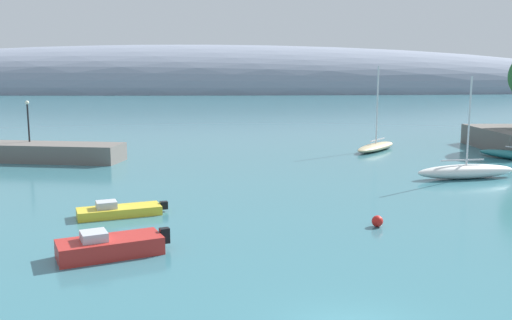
# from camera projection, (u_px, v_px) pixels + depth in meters

# --- Properties ---
(breakwater_rocks) EXTENTS (21.88, 7.37, 1.64)m
(breakwater_rocks) POSITION_uv_depth(u_px,v_px,m) (9.00, 151.00, 51.30)
(breakwater_rocks) COLOR #66605B
(breakwater_rocks) RESTS_ON ground
(distant_ridge) EXTENTS (392.54, 70.35, 39.23)m
(distant_ridge) POSITION_uv_depth(u_px,v_px,m) (191.00, 92.00, 232.95)
(distant_ridge) COLOR gray
(distant_ridge) RESTS_ON ground
(sailboat_sand_near_shore) EXTENTS (6.38, 7.69, 8.80)m
(sailboat_sand_near_shore) POSITION_uv_depth(u_px,v_px,m) (376.00, 146.00, 57.72)
(sailboat_sand_near_shore) COLOR #C6B284
(sailboat_sand_near_shore) RESTS_ON water
(sailboat_white_mid_mooring) EXTENTS (8.26, 3.09, 7.83)m
(sailboat_white_mid_mooring) POSITION_uv_depth(u_px,v_px,m) (466.00, 171.00, 42.40)
(sailboat_white_mid_mooring) COLOR white
(sailboat_white_mid_mooring) RESTS_ON water
(motorboat_red_alongside_breakwater) EXTENTS (5.01, 3.59, 1.20)m
(motorboat_red_alongside_breakwater) POSITION_uv_depth(u_px,v_px,m) (110.00, 246.00, 24.51)
(motorboat_red_alongside_breakwater) COLOR red
(motorboat_red_alongside_breakwater) RESTS_ON water
(motorboat_yellow_outer) EXTENTS (5.14, 3.12, 0.91)m
(motorboat_yellow_outer) POSITION_uv_depth(u_px,v_px,m) (119.00, 211.00, 31.38)
(motorboat_yellow_outer) COLOR yellow
(motorboat_yellow_outer) RESTS_ON water
(mooring_buoy_red) EXTENTS (0.61, 0.61, 0.61)m
(mooring_buoy_red) POSITION_uv_depth(u_px,v_px,m) (377.00, 221.00, 29.14)
(mooring_buoy_red) COLOR red
(mooring_buoy_red) RESTS_ON water
(harbor_lamp_post) EXTENTS (0.36, 0.36, 3.88)m
(harbor_lamp_post) POSITION_uv_depth(u_px,v_px,m) (28.00, 116.00, 51.55)
(harbor_lamp_post) COLOR black
(harbor_lamp_post) RESTS_ON breakwater_rocks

